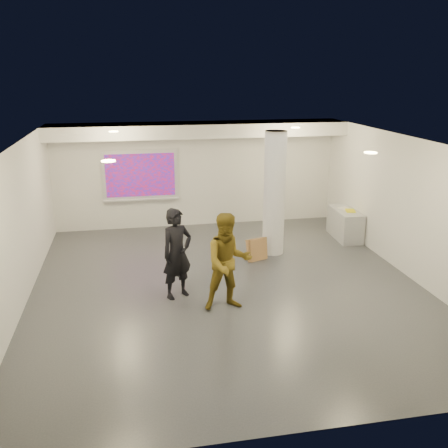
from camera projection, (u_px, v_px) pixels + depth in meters
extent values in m
cube|color=#383B40|center=(228.00, 286.00, 10.44)|extent=(8.00, 9.00, 0.01)
cube|color=white|center=(228.00, 143.00, 9.56)|extent=(8.00, 9.00, 0.01)
cube|color=silver|center=(197.00, 174.00, 14.23)|extent=(8.00, 0.01, 3.00)
cube|color=silver|center=(303.00, 325.00, 5.78)|extent=(8.00, 0.01, 3.00)
cube|color=silver|center=(17.00, 229.00, 9.28)|extent=(0.01, 9.00, 3.00)
cube|color=silver|center=(410.00, 208.00, 10.72)|extent=(0.01, 9.00, 3.00)
cube|color=silver|center=(199.00, 130.00, 13.32)|extent=(8.00, 1.10, 0.36)
cylinder|color=#F4E08D|center=(114.00, 132.00, 11.52)|extent=(0.22, 0.22, 0.02)
cylinder|color=#F4E08D|center=(295.00, 128.00, 12.31)|extent=(0.22, 0.22, 0.02)
cylinder|color=#F4E08D|center=(108.00, 161.00, 7.76)|extent=(0.22, 0.22, 0.02)
cylinder|color=#F4E08D|center=(371.00, 153.00, 8.55)|extent=(0.22, 0.22, 0.02)
cylinder|color=white|center=(274.00, 194.00, 11.96)|extent=(0.52, 0.52, 3.00)
cube|color=silver|center=(140.00, 175.00, 13.89)|extent=(2.10, 0.06, 1.40)
cube|color=#0123C8|center=(140.00, 175.00, 13.84)|extent=(1.90, 0.01, 1.20)
cube|color=silver|center=(142.00, 200.00, 14.04)|extent=(2.10, 0.08, 0.04)
cube|color=#9C9FA2|center=(345.00, 224.00, 13.38)|extent=(0.62, 1.36, 0.78)
cube|color=silver|center=(345.00, 209.00, 13.36)|extent=(0.32, 0.38, 0.02)
cube|color=yellow|center=(350.00, 211.00, 13.14)|extent=(0.30, 0.36, 0.03)
cube|color=#9C7040|center=(259.00, 250.00, 11.82)|extent=(0.49, 0.28, 0.53)
cube|color=#9C7040|center=(256.00, 250.00, 11.82)|extent=(0.52, 0.32, 0.53)
imported|color=black|center=(177.00, 254.00, 9.73)|extent=(0.79, 0.70, 1.82)
imported|color=olive|center=(228.00, 262.00, 9.24)|extent=(0.94, 0.75, 1.87)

